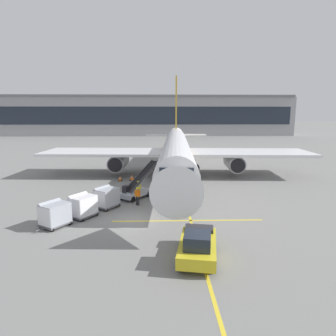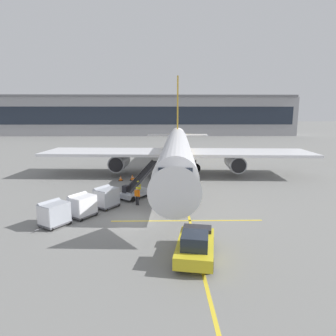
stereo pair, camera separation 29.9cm
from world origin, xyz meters
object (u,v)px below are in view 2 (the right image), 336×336
at_px(belt_loader, 137,188).
at_px(safety_cone_nose_mark, 134,180).
at_px(baggage_cart_second, 82,205).
at_px(safety_cone_engine_keepout, 132,177).
at_px(ground_crew_by_carts, 138,188).
at_px(baggage_cart_lead, 106,197).
at_px(parked_airplane, 177,149).
at_px(pushback_tug, 195,245).
at_px(ground_crew_by_loader, 137,195).
at_px(baggage_cart_third, 54,213).
at_px(safety_cone_wingtip, 121,178).

bearing_deg(belt_loader, safety_cone_nose_mark, 97.91).
distance_m(baggage_cart_second, safety_cone_engine_keepout, 13.65).
bearing_deg(ground_crew_by_carts, belt_loader, 164.03).
bearing_deg(baggage_cart_second, ground_crew_by_carts, 53.00).
relative_size(baggage_cart_lead, safety_cone_nose_mark, 3.53).
bearing_deg(parked_airplane, pushback_tug, -90.15).
height_order(pushback_tug, safety_cone_nose_mark, pushback_tug).
xyz_separation_m(belt_loader, ground_crew_by_loader, (0.27, -2.53, 0.07)).
relative_size(ground_crew_by_loader, safety_cone_engine_keepout, 2.48).
relative_size(belt_loader, baggage_cart_third, 1.76).
bearing_deg(belt_loader, safety_cone_wingtip, 109.76).
bearing_deg(belt_loader, pushback_tug, -70.39).
relative_size(pushback_tug, ground_crew_by_carts, 2.69).
height_order(ground_crew_by_carts, safety_cone_engine_keepout, ground_crew_by_carts).
xyz_separation_m(parked_airplane, baggage_cart_third, (-10.17, -18.64, -2.58)).
xyz_separation_m(ground_crew_by_loader, safety_cone_engine_keepout, (-1.52, 10.33, -0.66)).
bearing_deg(ground_crew_by_carts, baggage_cart_third, -127.66).
relative_size(belt_loader, ground_crew_by_carts, 2.74).
relative_size(parked_airplane, pushback_tug, 9.79).
distance_m(baggage_cart_second, pushback_tug, 11.15).
bearing_deg(ground_crew_by_loader, belt_loader, 96.20).
height_order(belt_loader, baggage_cart_lead, belt_loader).
xyz_separation_m(baggage_cart_second, safety_cone_nose_mark, (3.14, 11.62, -0.63)).
relative_size(baggage_cart_lead, safety_cone_engine_keepout, 3.87).
distance_m(pushback_tug, ground_crew_by_carts, 13.42).
distance_m(ground_crew_by_carts, safety_cone_nose_mark, 6.23).
height_order(baggage_cart_third, safety_cone_engine_keepout, baggage_cart_third).
relative_size(parked_airplane, safety_cone_wingtip, 73.27).
xyz_separation_m(belt_loader, pushback_tug, (4.54, -12.74, -0.10)).
relative_size(parked_airplane, ground_crew_by_loader, 26.37).
relative_size(pushback_tug, ground_crew_by_loader, 2.69).
relative_size(safety_cone_engine_keepout, safety_cone_nose_mark, 0.91).
xyz_separation_m(baggage_cart_third, safety_cone_engine_keepout, (4.32, 15.27, -0.66)).
height_order(pushback_tug, safety_cone_wingtip, pushback_tug).
bearing_deg(safety_cone_engine_keepout, safety_cone_nose_mark, -76.91).
height_order(safety_cone_engine_keepout, safety_cone_wingtip, safety_cone_engine_keepout).
bearing_deg(safety_cone_wingtip, baggage_cart_second, -95.64).
relative_size(baggage_cart_second, pushback_tug, 0.58).
distance_m(baggage_cart_third, pushback_tug, 11.40).
relative_size(belt_loader, baggage_cart_second, 1.76).
distance_m(belt_loader, safety_cone_engine_keepout, 7.93).
relative_size(ground_crew_by_carts, safety_cone_nose_mark, 2.27).
height_order(parked_airplane, ground_crew_by_loader, parked_airplane).
relative_size(belt_loader, safety_cone_engine_keepout, 6.81).
bearing_deg(belt_loader, parked_airplane, 67.61).
bearing_deg(baggage_cart_lead, baggage_cart_third, -125.81).
bearing_deg(belt_loader, ground_crew_by_loader, -83.80).
xyz_separation_m(baggage_cart_third, ground_crew_by_carts, (5.73, 7.42, -0.00)).
distance_m(parked_airplane, pushback_tug, 24.06).
bearing_deg(safety_cone_nose_mark, safety_cone_engine_keepout, 103.09).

